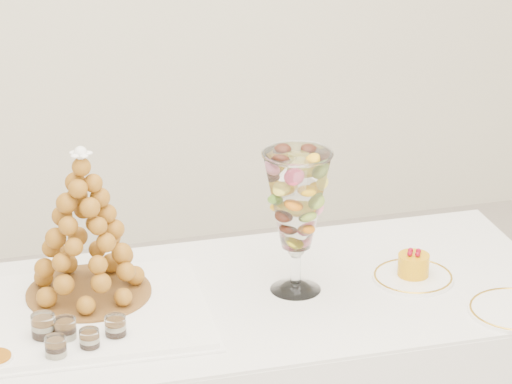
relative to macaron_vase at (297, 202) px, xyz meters
name	(u,v)px	position (x,y,z in m)	size (l,w,h in m)	color
lace_tray	(76,315)	(-0.56, -0.01, -0.23)	(0.62, 0.46, 0.02)	white
macaron_vase	(297,202)	(0.00, 0.00, 0.00)	(0.17, 0.17, 0.37)	white
cake_plate	(413,277)	(0.31, -0.03, -0.24)	(0.21, 0.21, 0.01)	white
verrine_a	(44,330)	(-0.65, -0.11, -0.20)	(0.06, 0.06, 0.08)	white
verrine_b	(66,332)	(-0.60, -0.13, -0.21)	(0.05, 0.05, 0.07)	white
verrine_c	(116,330)	(-0.49, -0.15, -0.21)	(0.05, 0.05, 0.07)	white
verrine_d	(56,351)	(-0.63, -0.21, -0.21)	(0.05, 0.05, 0.07)	white
verrine_e	(90,342)	(-0.55, -0.19, -0.21)	(0.05, 0.05, 0.06)	white
croquembouche	(85,224)	(-0.52, 0.08, -0.03)	(0.31, 0.31, 0.39)	brown
mousse_cake	(413,264)	(0.31, -0.02, -0.20)	(0.08, 0.08, 0.07)	orange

